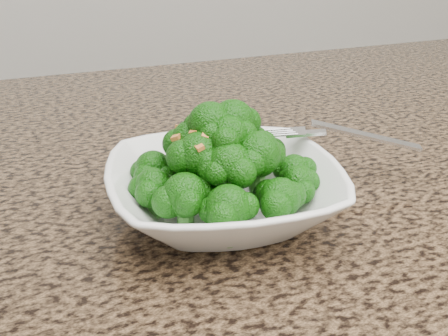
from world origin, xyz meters
name	(u,v)px	position (x,y,z in m)	size (l,w,h in m)	color
granite_counter	(312,174)	(0.00, 0.30, 0.89)	(1.64, 1.04, 0.03)	brown
bowl	(224,192)	(-0.14, 0.22, 0.93)	(0.21, 0.21, 0.05)	white
broccoli_pile	(224,129)	(-0.14, 0.22, 0.99)	(0.19, 0.19, 0.07)	#145E0A
garlic_topping	(224,86)	(-0.14, 0.22, 1.03)	(0.11, 0.11, 0.01)	orange
fork	(318,132)	(-0.03, 0.25, 0.96)	(0.19, 0.03, 0.01)	silver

